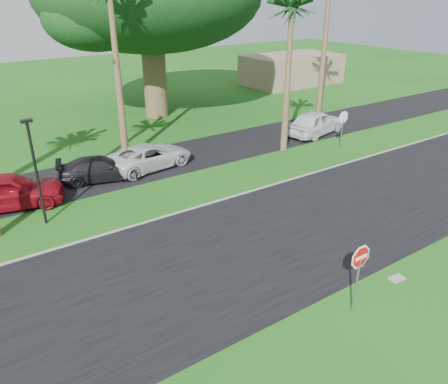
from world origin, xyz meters
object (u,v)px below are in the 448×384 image
car_minivan (150,156)px  car_dark (100,169)px  car_red (8,191)px  car_pickup (316,123)px  stop_sign_far (343,122)px  stop_sign_near (359,266)px

car_minivan → car_dark: bearing=84.5°
car_red → car_minivan: bearing=-69.9°
car_minivan → car_pickup: size_ratio=1.01×
car_red → car_dark: 4.75m
stop_sign_far → car_red: (-18.99, 2.93, -0.93)m
stop_sign_near → car_red: 15.84m
car_red → car_pickup: size_ratio=1.00×
stop_sign_far → car_pickup: stop_sign_far is taller
stop_sign_near → stop_sign_far: size_ratio=1.00×
car_dark → car_minivan: bearing=-72.7°
car_red → car_minivan: car_red is taller
car_dark → stop_sign_near: bearing=-154.3°
stop_sign_near → car_minivan: size_ratio=0.53×
car_dark → car_minivan: size_ratio=0.88×
car_red → car_dark: size_ratio=1.13×
car_red → car_pickup: bearing=-76.2°
car_red → car_dark: car_red is taller
car_red → car_pickup: (19.94, 0.28, -0.00)m
car_dark → car_pickup: car_pickup is taller
stop_sign_near → stop_sign_far: bearing=43.7°
stop_sign_near → car_dark: stop_sign_near is taller
stop_sign_far → car_minivan: 12.07m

